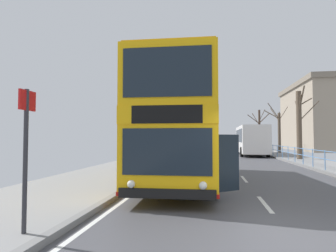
{
  "coord_description": "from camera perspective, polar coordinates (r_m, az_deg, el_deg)",
  "views": [
    {
      "loc": [
        -1.47,
        -5.55,
        1.81
      ],
      "look_at": [
        -3.06,
        5.1,
        2.27
      ],
      "focal_mm": 30.24,
      "sensor_mm": 36.0,
      "label": 1
    }
  ],
  "objects": [
    {
      "name": "double_decker_bus_main",
      "position": [
        12.02,
        2.95,
        -0.17
      ],
      "size": [
        3.4,
        10.32,
        4.37
      ],
      "color": "#F4B20F",
      "rests_on": "ground"
    },
    {
      "name": "bare_tree_far_00",
      "position": [
        35.36,
        21.43,
        -0.76
      ],
      "size": [
        2.28,
        2.75,
        5.75
      ],
      "color": "brown",
      "rests_on": "ground"
    },
    {
      "name": "pedestrian_railing_far_kerb",
      "position": [
        22.85,
        23.6,
        -4.7
      ],
      "size": [
        0.05,
        33.66,
        1.04
      ],
      "color": "#598CC6",
      "rests_on": "ground"
    },
    {
      "name": "ground",
      "position": [
        5.88,
        16.43,
        -19.91
      ],
      "size": [
        15.8,
        140.0,
        0.2
      ],
      "color": "#49494E"
    },
    {
      "name": "bare_tree_far_01",
      "position": [
        25.18,
        24.95,
        0.5
      ],
      "size": [
        1.77,
        2.62,
        5.75
      ],
      "color": "brown",
      "rests_on": "ground"
    },
    {
      "name": "bus_stop_sign_near",
      "position": [
        5.63,
        -26.72,
        -3.18
      ],
      "size": [
        0.08,
        0.44,
        2.54
      ],
      "color": "#2D2D33",
      "rests_on": "ground"
    },
    {
      "name": "background_bus_far_lane",
      "position": [
        31.39,
        16.4,
        -2.62
      ],
      "size": [
        2.87,
        9.44,
        3.05
      ],
      "color": "white",
      "rests_on": "ground"
    },
    {
      "name": "bare_tree_far_02",
      "position": [
        40.86,
        17.95,
        -0.45
      ],
      "size": [
        3.22,
        1.58,
        5.68
      ],
      "color": "#423328",
      "rests_on": "ground"
    }
  ]
}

